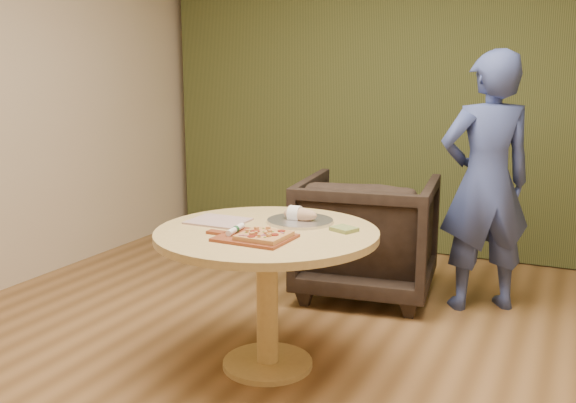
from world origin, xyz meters
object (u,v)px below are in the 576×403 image
(serving_tray, at_px, (300,221))
(pizza_paddle, at_px, (253,237))
(armchair, at_px, (368,230))
(bread_roll, at_px, (299,214))
(person_standing, at_px, (486,183))
(pedestal_table, at_px, (267,256))
(cutlery_roll, at_px, (235,229))
(flatbread_pizza, at_px, (264,235))

(serving_tray, bearing_deg, pizza_paddle, -99.11)
(armchair, bearing_deg, serving_tray, 81.18)
(bread_roll, relative_size, person_standing, 0.11)
(pedestal_table, distance_m, armchair, 1.33)
(serving_tray, bearing_deg, cutlery_roll, -114.71)
(pedestal_table, bearing_deg, flatbread_pizza, -66.82)
(serving_tray, distance_m, armchair, 1.13)
(cutlery_roll, xyz_separation_m, serving_tray, (0.18, 0.39, -0.02))
(pizza_paddle, distance_m, person_standing, 1.79)
(pizza_paddle, height_order, flatbread_pizza, flatbread_pizza)
(pizza_paddle, height_order, bread_roll, bread_roll)
(armchair, relative_size, person_standing, 0.55)
(pizza_paddle, xyz_separation_m, person_standing, (0.86, 1.56, 0.08))
(pedestal_table, relative_size, person_standing, 0.68)
(pizza_paddle, distance_m, flatbread_pizza, 0.07)
(flatbread_pizza, height_order, cutlery_roll, flatbread_pizza)
(pedestal_table, xyz_separation_m, person_standing, (0.88, 1.38, 0.23))
(person_standing, bearing_deg, armchair, -27.49)
(pedestal_table, relative_size, pizza_paddle, 2.55)
(person_standing, bearing_deg, bread_roll, 23.41)
(pizza_paddle, xyz_separation_m, flatbread_pizza, (0.06, -0.01, 0.02))
(flatbread_pizza, relative_size, cutlery_roll, 1.14)
(pedestal_table, bearing_deg, bread_roll, 70.93)
(pedestal_table, bearing_deg, cutlery_roll, -119.46)
(cutlery_roll, distance_m, bread_roll, 0.42)
(person_standing, bearing_deg, pizza_paddle, 29.49)
(cutlery_roll, bearing_deg, serving_tray, 58.83)
(pedestal_table, bearing_deg, pizza_paddle, -83.66)
(pedestal_table, relative_size, flatbread_pizza, 5.04)
(serving_tray, distance_m, person_standing, 1.40)
(serving_tray, height_order, armchair, armchair)
(armchair, bearing_deg, bread_roll, 80.71)
(pizza_paddle, distance_m, bread_roll, 0.42)
(pedestal_table, distance_m, serving_tray, 0.28)
(serving_tray, bearing_deg, person_standing, 55.39)
(flatbread_pizza, relative_size, serving_tray, 0.64)
(pedestal_table, bearing_deg, person_standing, 57.37)
(person_standing, bearing_deg, cutlery_roll, 26.02)
(pedestal_table, distance_m, person_standing, 1.65)
(serving_tray, relative_size, bread_roll, 1.84)
(flatbread_pizza, distance_m, person_standing, 1.77)
(pedestal_table, xyz_separation_m, bread_roll, (0.08, 0.23, 0.18))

